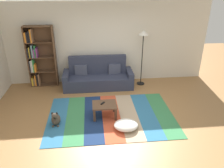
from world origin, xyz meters
name	(u,v)px	position (x,y,z in m)	size (l,w,h in m)	color
ground_plane	(116,119)	(0.00, 0.00, 0.00)	(14.00, 14.00, 0.00)	#9E7042
back_wall	(108,43)	(0.00, 2.55, 1.35)	(6.80, 0.10, 2.70)	silver
rug	(111,116)	(-0.12, 0.17, 0.01)	(3.27, 2.21, 0.01)	teal
couch	(98,77)	(-0.37, 2.02, 0.34)	(2.26, 0.80, 1.00)	#2D3347
bookshelf	(38,58)	(-2.30, 2.31, 0.98)	(0.90, 0.28, 2.00)	brown
coffee_table	(104,107)	(-0.29, 0.17, 0.30)	(0.62, 0.49, 0.36)	#513826
pouf	(126,125)	(0.18, -0.41, 0.10)	(0.58, 0.49, 0.18)	white
dog	(56,119)	(-1.51, -0.07, 0.16)	(0.22, 0.35, 0.40)	#473D33
standing_lamp	(143,40)	(1.09, 2.06, 1.54)	(0.32, 0.32, 1.84)	black
tv_remote	(103,103)	(-0.33, 0.21, 0.38)	(0.04, 0.15, 0.02)	black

